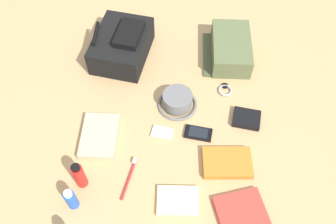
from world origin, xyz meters
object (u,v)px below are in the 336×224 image
wallet (247,119)px  sunscreen_spray (79,175)px  backpack (122,45)px  notepad (178,201)px  folded_towel (100,136)px  travel_guidebook (227,163)px  bucket_hat (177,101)px  toiletry_pouch (230,49)px  wristwatch (225,90)px  media_player (162,133)px  cell_phone (198,133)px  deodorant_spray (71,199)px  paperback_novel (241,211)px  toothbrush (130,176)px

wallet → sunscreen_spray: bearing=125.7°
backpack → notepad: 0.76m
sunscreen_spray → folded_towel: bearing=-11.3°
backpack → sunscreen_spray: backpack is taller
sunscreen_spray → travel_guidebook: size_ratio=0.71×
sunscreen_spray → wallet: bearing=-64.3°
bucket_hat → folded_towel: 0.35m
folded_towel → backpack: bearing=-5.2°
toiletry_pouch → wristwatch: toiletry_pouch is taller
travel_guidebook → wallet: size_ratio=1.73×
wristwatch → folded_towel: size_ratio=0.36×
toiletry_pouch → bucket_hat: size_ratio=1.68×
media_player → cell_phone: bearing=-88.7°
wristwatch → media_player: bearing=131.1°
deodorant_spray → paperback_novel: 0.60m
cell_phone → notepad: 0.30m
toiletry_pouch → sunscreen_spray: 0.88m
paperback_novel → media_player: bearing=43.3°
bucket_hat → notepad: size_ratio=1.12×
backpack → travel_guidebook: (-0.55, -0.46, -0.05)m
travel_guidebook → wristwatch: size_ratio=2.68×
toiletry_pouch → paperback_novel: bearing=-179.6°
travel_guidebook → notepad: travel_guidebook is taller
toiletry_pouch → cell_phone: (-0.43, 0.14, -0.04)m
bucket_hat → cell_phone: bucket_hat is taller
wristwatch → toothbrush: size_ratio=0.42×
travel_guidebook → bucket_hat: bearing=36.3°
cell_phone → toothbrush: size_ratio=0.70×
folded_towel → toiletry_pouch: bearing=-48.6°
wristwatch → wallet: bearing=-152.3°
paperback_novel → wristwatch: 0.54m
toiletry_pouch → travel_guidebook: 0.57m
toiletry_pouch → travel_guidebook: (-0.56, 0.04, -0.04)m
backpack → wallet: backpack is taller
sunscreen_spray → wristwatch: sunscreen_spray is taller
sunscreen_spray → wristwatch: (0.46, -0.55, -0.06)m
travel_guidebook → sunscreen_spray: bearing=100.5°
media_player → toothbrush: 0.22m
sunscreen_spray → deodorant_spray: bearing=169.2°
media_player → travel_guidebook: bearing=-116.5°
paperback_novel → toothbrush: toothbrush is taller
toothbrush → notepad: (-0.09, -0.18, 0.00)m
wallet → backpack: bearing=67.8°
bucket_hat → folded_towel: bucket_hat is taller
wallet → notepad: bearing=152.9°
backpack → paperback_novel: 0.89m
notepad → wallet: bearing=-38.5°
travel_guidebook → wallet: bearing=-23.9°
travel_guidebook → notepad: bearing=130.5°
notepad → wristwatch: bearing=-21.7°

